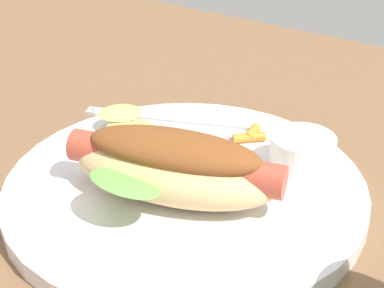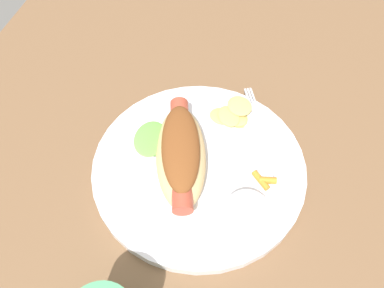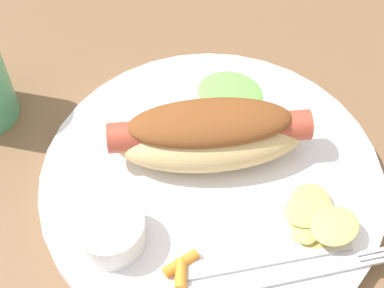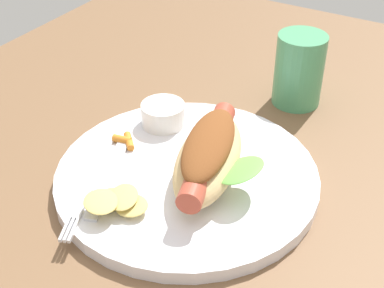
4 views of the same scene
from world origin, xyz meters
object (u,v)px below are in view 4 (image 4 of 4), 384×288
(knife, at_px, (108,178))
(drinking_cup, at_px, (299,70))
(plate, at_px, (187,177))
(hot_dog, at_px, (209,155))
(fork, at_px, (89,184))
(carrot_garnish, at_px, (126,140))
(chips_pile, at_px, (116,201))
(sauce_ramekin, at_px, (163,114))

(knife, distance_m, drinking_cup, 0.31)
(drinking_cup, bearing_deg, plate, -10.06)
(hot_dog, height_order, fork, hot_dog)
(knife, height_order, carrot_garnish, carrot_garnish)
(fork, height_order, drinking_cup, drinking_cup)
(chips_pile, bearing_deg, carrot_garnish, -148.54)
(knife, distance_m, chips_pile, 0.05)
(sauce_ramekin, xyz_separation_m, chips_pile, (0.16, 0.04, -0.00))
(plate, distance_m, knife, 0.09)
(carrot_garnish, bearing_deg, hot_dog, 88.78)
(sauce_ramekin, xyz_separation_m, drinking_cup, (-0.16, 0.12, 0.02))
(knife, bearing_deg, drinking_cup, 137.34)
(sauce_ramekin, height_order, fork, sauce_ramekin)
(plate, relative_size, drinking_cup, 2.97)
(plate, xyz_separation_m, fork, (0.08, -0.08, 0.01))
(knife, height_order, drinking_cup, drinking_cup)
(drinking_cup, bearing_deg, knife, -20.73)
(sauce_ramekin, bearing_deg, chips_pile, 15.69)
(plate, distance_m, carrot_garnish, 0.09)
(hot_dog, bearing_deg, sauce_ramekin, -137.42)
(fork, bearing_deg, chips_pile, 50.64)
(knife, relative_size, chips_pile, 1.85)
(plate, relative_size, chips_pile, 4.09)
(plate, bearing_deg, fork, -46.54)
(fork, xyz_separation_m, drinking_cup, (-0.31, 0.12, 0.03))
(sauce_ramekin, relative_size, knife, 0.41)
(fork, relative_size, carrot_garnish, 4.57)
(hot_dog, bearing_deg, chips_pile, -46.05)
(plate, height_order, chips_pile, chips_pile)
(hot_dog, xyz_separation_m, sauce_ramekin, (-0.06, -0.10, -0.01))
(sauce_ramekin, distance_m, knife, 0.13)
(sauce_ramekin, distance_m, drinking_cup, 0.20)
(knife, xyz_separation_m, drinking_cup, (-0.29, 0.11, 0.03))
(drinking_cup, bearing_deg, hot_dog, -4.15)
(sauce_ramekin, relative_size, fork, 0.35)
(plate, distance_m, hot_dog, 0.05)
(plate, distance_m, sauce_ramekin, 0.11)
(carrot_garnish, distance_m, drinking_cup, 0.26)
(hot_dog, distance_m, carrot_garnish, 0.12)
(chips_pile, relative_size, drinking_cup, 0.73)
(hot_dog, height_order, chips_pile, hot_dog)
(sauce_ramekin, height_order, chips_pile, sauce_ramekin)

